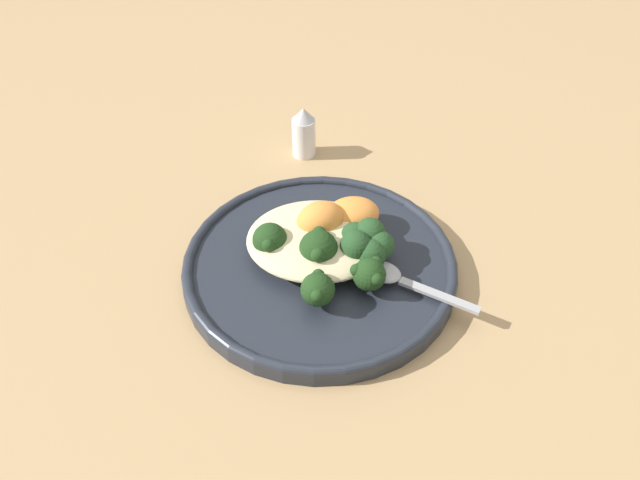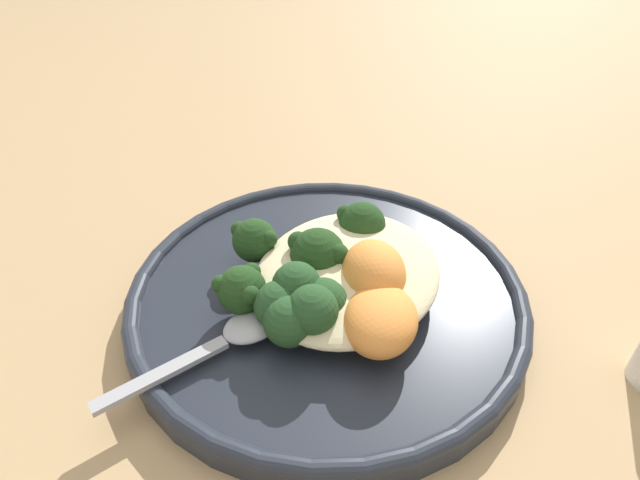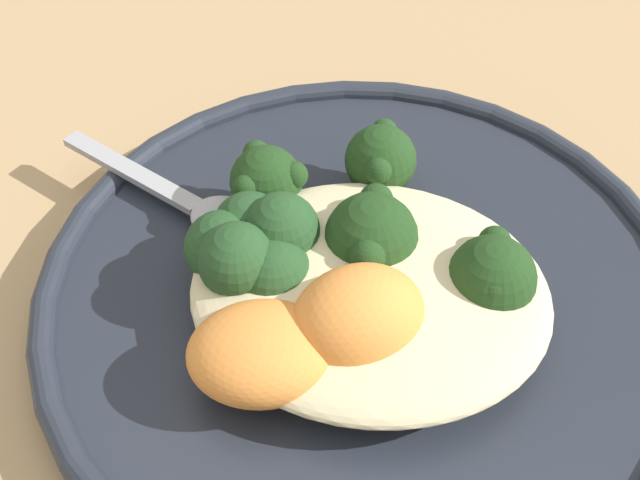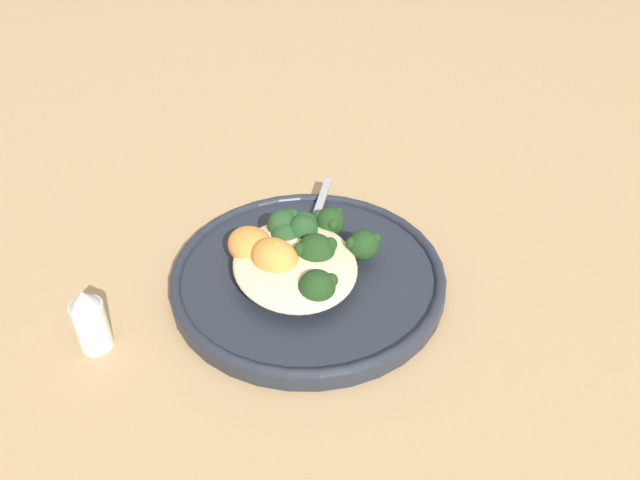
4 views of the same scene
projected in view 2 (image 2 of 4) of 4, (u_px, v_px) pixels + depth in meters
name	position (u px, v px, depth m)	size (l,w,h in m)	color
ground_plane	(350.00, 300.00, 0.38)	(4.00, 4.00, 0.00)	tan
plate	(327.00, 291.00, 0.37)	(0.29, 0.29, 0.02)	#232833
quinoa_mound	(353.00, 273.00, 0.36)	(0.15, 0.13, 0.02)	beige
broccoli_stalk_0	(359.00, 241.00, 0.38)	(0.11, 0.05, 0.04)	#ADC675
broccoli_stalk_1	(321.00, 263.00, 0.35)	(0.08, 0.08, 0.04)	#ADC675
broccoli_stalk_2	(266.00, 251.00, 0.37)	(0.06, 0.12, 0.03)	#ADC675
broccoli_stalk_3	(268.00, 296.00, 0.33)	(0.05, 0.11, 0.03)	#ADC675
sweet_potato_chunk_0	(372.00, 272.00, 0.34)	(0.05, 0.04, 0.04)	orange
sweet_potato_chunk_1	(374.00, 273.00, 0.34)	(0.05, 0.04, 0.04)	orange
sweet_potato_chunk_2	(380.00, 320.00, 0.31)	(0.06, 0.05, 0.03)	orange
kale_tuft	(299.00, 305.00, 0.32)	(0.06, 0.06, 0.04)	#234723
spoon	(235.00, 334.00, 0.32)	(0.12, 0.07, 0.01)	#A3A3A8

